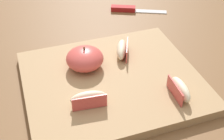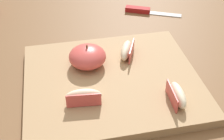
{
  "view_description": "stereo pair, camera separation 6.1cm",
  "coord_description": "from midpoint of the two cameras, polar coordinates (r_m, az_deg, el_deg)",
  "views": [
    {
      "loc": [
        -0.08,
        -0.54,
        1.15
      ],
      "look_at": [
        0.07,
        -0.08,
        0.76
      ],
      "focal_mm": 49.56,
      "sensor_mm": 36.0,
      "label": 1
    },
    {
      "loc": [
        -0.02,
        -0.56,
        1.15
      ],
      "look_at": [
        0.07,
        -0.08,
        0.76
      ],
      "focal_mm": 49.56,
      "sensor_mm": 36.0,
      "label": 2
    }
  ],
  "objects": [
    {
      "name": "dining_table",
      "position": [
        0.76,
        -9.75,
        -5.74
      ],
      "size": [
        1.17,
        0.94,
        0.73
      ],
      "color": "brown",
      "rests_on": "ground_plane"
    },
    {
      "name": "apple_half_skin_up",
      "position": [
        0.65,
        -7.76,
        2.02
      ],
      "size": [
        0.08,
        0.08,
        0.05
      ],
      "color": "#D14C47",
      "rests_on": "cutting_board"
    },
    {
      "name": "apple_wedge_back",
      "position": [
        0.56,
        -7.48,
        -5.4
      ],
      "size": [
        0.07,
        0.03,
        0.03
      ],
      "color": "beige",
      "rests_on": "cutting_board"
    },
    {
      "name": "cutting_board",
      "position": [
        0.63,
        -2.78,
        -2.21
      ],
      "size": [
        0.35,
        0.3,
        0.02
      ],
      "color": "#A37F56",
      "rests_on": "dining_table"
    },
    {
      "name": "paring_knife",
      "position": [
        0.91,
        0.99,
        11.12
      ],
      "size": [
        0.15,
        0.08,
        0.01
      ],
      "color": "silver",
      "rests_on": "dining_table"
    },
    {
      "name": "apple_wedge_middle",
      "position": [
        0.59,
        9.56,
        -3.67
      ],
      "size": [
        0.03,
        0.07,
        0.03
      ],
      "color": "beige",
      "rests_on": "cutting_board"
    },
    {
      "name": "apple_wedge_right",
      "position": [
        0.68,
        -0.7,
        3.71
      ],
      "size": [
        0.05,
        0.07,
        0.03
      ],
      "color": "beige",
      "rests_on": "cutting_board"
    }
  ]
}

